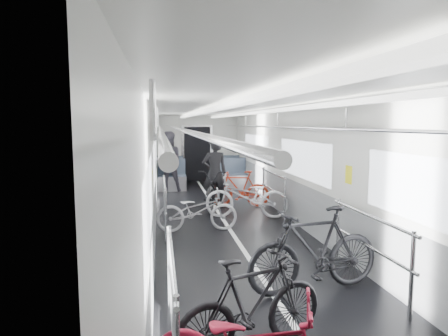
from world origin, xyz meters
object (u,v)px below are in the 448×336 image
object	(u,v)px
bike_right_far	(239,189)
bike_left_mid	(253,305)
bike_aisle	(216,188)
bike_right_mid	(247,197)
bike_left_far	(197,210)
bike_right_near	(315,250)
person_seated	(168,161)
person_standing	(215,173)

from	to	relation	value
bike_right_far	bike_left_mid	bearing A→B (deg)	6.16
bike_aisle	bike_left_mid	bearing A→B (deg)	-76.72
bike_right_mid	bike_right_far	world-z (taller)	bike_right_mid
bike_left_mid	bike_right_far	xyz separation A→B (m)	(1.19, 6.50, -0.01)
bike_left_far	bike_aisle	bearing A→B (deg)	-17.49
bike_aisle	bike_right_near	bearing A→B (deg)	-65.86
bike_right_near	bike_right_far	size ratio (longest dim) A/B	1.18
bike_right_near	person_seated	distance (m)	8.13
bike_right_near	bike_right_mid	distance (m)	3.99
bike_right_near	bike_aisle	xyz separation A→B (m)	(-0.53, 5.16, -0.04)
bike_right_near	person_seated	size ratio (longest dim) A/B	0.97
bike_left_far	bike_aisle	world-z (taller)	bike_aisle
bike_left_far	bike_right_near	bearing A→B (deg)	-158.50
bike_aisle	person_seated	xyz separation A→B (m)	(-1.13, 2.79, 0.44)
bike_right_near	bike_aisle	bearing A→B (deg)	177.47
bike_right_mid	person_standing	size ratio (longest dim) A/B	1.06
bike_right_near	bike_left_mid	bearing A→B (deg)	-49.91
bike_left_mid	bike_aisle	distance (m)	6.41
bike_left_far	bike_right_far	bearing A→B (deg)	-30.19
bike_left_mid	bike_right_mid	bearing A→B (deg)	-31.79
bike_left_far	bike_right_mid	distance (m)	1.51
bike_left_mid	bike_aisle	xyz separation A→B (m)	(0.56, 6.39, 0.03)
bike_right_mid	bike_right_near	bearing A→B (deg)	12.74
bike_right_mid	bike_aisle	distance (m)	1.28
person_seated	bike_right_mid	bearing A→B (deg)	111.96
bike_left_far	bike_right_near	xyz separation A→B (m)	(1.19, -3.08, 0.13)
bike_left_far	bike_right_near	world-z (taller)	bike_right_near
bike_left_mid	person_seated	distance (m)	9.20
bike_right_near	bike_right_mid	size ratio (longest dim) A/B	0.98
person_standing	bike_left_mid	bearing A→B (deg)	77.96
person_seated	person_standing	bearing A→B (deg)	111.55
bike_aisle	person_standing	xyz separation A→B (m)	(-0.02, 0.10, 0.38)
bike_aisle	person_seated	distance (m)	3.04
bike_left_mid	person_standing	distance (m)	6.52
bike_left_mid	person_seated	xyz separation A→B (m)	(-0.56, 9.18, 0.47)
bike_right_near	bike_right_far	bearing A→B (deg)	170.59
bike_left_far	bike_right_far	distance (m)	2.54
bike_left_mid	bike_right_near	size ratio (longest dim) A/B	0.87
bike_left_mid	bike_right_near	bearing A→B (deg)	-61.45
bike_left_mid	person_standing	size ratio (longest dim) A/B	0.90
bike_right_mid	person_seated	world-z (taller)	person_seated
bike_right_far	bike_aisle	size ratio (longest dim) A/B	0.81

